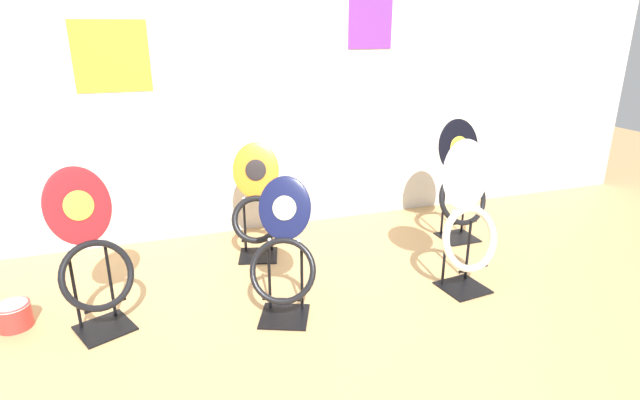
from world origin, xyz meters
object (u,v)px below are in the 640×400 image
object	(u,v)px
toilet_seat_display_orange_sun	(257,207)
paint_can	(13,315)
toilet_seat_display_jazz_black	(461,188)
toilet_seat_display_crimson_swirl	(92,259)
toilet_seat_display_white_plain	(468,225)
toilet_seat_display_navy_moon	(284,254)

from	to	relation	value
toilet_seat_display_orange_sun	paint_can	size ratio (longest dim) A/B	4.34
toilet_seat_display_jazz_black	paint_can	xyz separation A→B (m)	(-3.14, -0.29, -0.35)
toilet_seat_display_crimson_swirl	toilet_seat_display_orange_sun	bearing A→B (deg)	31.98
toilet_seat_display_orange_sun	toilet_seat_display_jazz_black	bearing A→B (deg)	-7.11
toilet_seat_display_white_plain	toilet_seat_display_orange_sun	size ratio (longest dim) A/B	1.18
toilet_seat_display_white_plain	toilet_seat_display_navy_moon	bearing A→B (deg)	176.60
toilet_seat_display_navy_moon	toilet_seat_display_orange_sun	xyz separation A→B (m)	(0.03, 0.87, -0.02)
toilet_seat_display_jazz_black	toilet_seat_display_navy_moon	bearing A→B (deg)	-157.85
toilet_seat_display_jazz_black	toilet_seat_display_white_plain	size ratio (longest dim) A/B	0.97
toilet_seat_display_white_plain	paint_can	xyz separation A→B (m)	(-2.69, 0.45, -0.37)
toilet_seat_display_jazz_black	toilet_seat_display_navy_moon	xyz separation A→B (m)	(-1.64, -0.67, -0.03)
toilet_seat_display_jazz_black	toilet_seat_display_crimson_swirl	distance (m)	2.70
paint_can	toilet_seat_display_orange_sun	bearing A→B (deg)	17.83
toilet_seat_display_orange_sun	toilet_seat_display_crimson_swirl	distance (m)	1.24
toilet_seat_display_orange_sun	toilet_seat_display_crimson_swirl	xyz separation A→B (m)	(-1.05, -0.66, 0.05)
toilet_seat_display_orange_sun	toilet_seat_display_navy_moon	bearing A→B (deg)	-91.85
toilet_seat_display_jazz_black	toilet_seat_display_orange_sun	size ratio (longest dim) A/B	1.15
toilet_seat_display_white_plain	toilet_seat_display_navy_moon	distance (m)	1.19
toilet_seat_display_jazz_black	toilet_seat_display_crimson_swirl	world-z (taller)	toilet_seat_display_jazz_black
paint_can	toilet_seat_display_navy_moon	bearing A→B (deg)	-14.03
toilet_seat_display_white_plain	toilet_seat_display_crimson_swirl	bearing A→B (deg)	172.82
toilet_seat_display_white_plain	toilet_seat_display_orange_sun	xyz separation A→B (m)	(-1.16, 0.94, -0.06)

